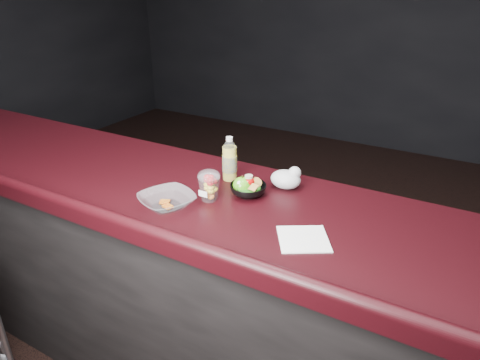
# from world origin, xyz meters

# --- Properties ---
(counter) EXTENTS (4.06, 0.71, 1.02)m
(counter) POSITION_xyz_m (0.00, 0.30, 0.51)
(counter) COLOR black
(counter) RESTS_ON ground
(lemonade_bottle) EXTENTS (0.06, 0.06, 0.19)m
(lemonade_bottle) POSITION_xyz_m (-0.03, 0.46, 1.10)
(lemonade_bottle) COLOR yellow
(lemonade_bottle) RESTS_ON counter
(fruit_cup) EXTENTS (0.09, 0.09, 0.12)m
(fruit_cup) POSITION_xyz_m (-0.01, 0.26, 1.08)
(fruit_cup) COLOR white
(fruit_cup) RESTS_ON counter
(green_apple) EXTENTS (0.08, 0.08, 0.08)m
(green_apple) POSITION_xyz_m (0.08, 0.37, 1.06)
(green_apple) COLOR #267E0E
(green_apple) RESTS_ON counter
(plastic_bag) EXTENTS (0.13, 0.10, 0.09)m
(plastic_bag) POSITION_xyz_m (0.21, 0.51, 1.06)
(plastic_bag) COLOR silver
(plastic_bag) RESTS_ON counter
(snack_bowl) EXTENTS (0.15, 0.15, 0.08)m
(snack_bowl) POSITION_xyz_m (0.10, 0.37, 1.05)
(snack_bowl) COLOR black
(snack_bowl) RESTS_ON counter
(takeout_bowl) EXTENTS (0.26, 0.26, 0.05)m
(takeout_bowl) POSITION_xyz_m (-0.11, 0.14, 1.04)
(takeout_bowl) COLOR silver
(takeout_bowl) RESTS_ON counter
(paper_napkin) EXTENTS (0.22, 0.22, 0.00)m
(paper_napkin) POSITION_xyz_m (0.42, 0.18, 1.02)
(paper_napkin) COLOR white
(paper_napkin) RESTS_ON counter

